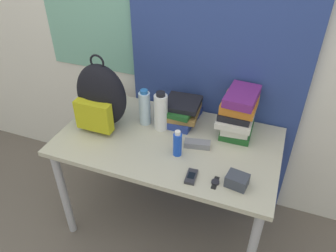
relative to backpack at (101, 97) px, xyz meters
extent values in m
cube|color=silver|center=(0.44, 0.45, 0.31)|extent=(6.00, 0.05, 2.50)
cube|color=#75B299|center=(-0.09, 0.42, 0.36)|extent=(1.10, 0.01, 0.80)
cube|color=navy|center=(0.60, 0.40, 0.31)|extent=(1.12, 0.04, 2.50)
cube|color=#B7B299|center=(0.44, -0.01, -0.21)|extent=(1.31, 0.74, 0.03)
cylinder|color=#B2B2B7|center=(-0.16, -0.32, -0.58)|extent=(0.05, 0.05, 0.72)
cylinder|color=#B2B2B7|center=(-0.16, 0.31, -0.58)|extent=(0.05, 0.05, 0.72)
cylinder|color=#B2B2B7|center=(1.04, 0.31, -0.58)|extent=(0.05, 0.05, 0.72)
ellipsoid|color=black|center=(0.00, 0.01, 0.01)|extent=(0.32, 0.18, 0.41)
cube|color=#B2AD19|center=(0.00, -0.10, -0.07)|extent=(0.23, 0.06, 0.18)
torus|color=black|center=(0.00, 0.01, 0.23)|extent=(0.09, 0.01, 0.09)
cube|color=navy|center=(0.45, 0.22, -0.17)|extent=(0.20, 0.29, 0.05)
cube|color=olive|center=(0.46, 0.21, -0.13)|extent=(0.22, 0.27, 0.04)
cube|color=#1E5623|center=(0.45, 0.21, -0.10)|extent=(0.17, 0.27, 0.03)
cube|color=black|center=(0.45, 0.21, -0.06)|extent=(0.23, 0.22, 0.03)
cube|color=#1E5623|center=(0.81, 0.21, -0.18)|extent=(0.18, 0.25, 0.04)
cube|color=silver|center=(0.80, 0.22, -0.13)|extent=(0.18, 0.27, 0.05)
cube|color=silver|center=(0.79, 0.21, -0.09)|extent=(0.21, 0.27, 0.04)
cube|color=black|center=(0.79, 0.23, -0.05)|extent=(0.19, 0.25, 0.04)
cube|color=orange|center=(0.80, 0.22, 0.00)|extent=(0.20, 0.22, 0.06)
cube|color=#6B2370|center=(0.81, 0.22, 0.06)|extent=(0.19, 0.27, 0.05)
cylinder|color=silver|center=(0.24, 0.11, -0.09)|extent=(0.07, 0.07, 0.22)
cylinder|color=#286BB7|center=(0.24, 0.11, 0.03)|extent=(0.05, 0.05, 0.02)
cylinder|color=white|center=(0.36, 0.09, -0.08)|extent=(0.08, 0.08, 0.23)
cylinder|color=black|center=(0.36, 0.09, 0.05)|extent=(0.05, 0.05, 0.02)
cylinder|color=blue|center=(0.53, -0.11, -0.13)|extent=(0.05, 0.05, 0.14)
cylinder|color=white|center=(0.53, -0.11, -0.05)|extent=(0.03, 0.03, 0.02)
cube|color=#2D2D33|center=(0.66, -0.26, -0.19)|extent=(0.06, 0.11, 0.02)
cube|color=black|center=(0.66, -0.26, -0.18)|extent=(0.04, 0.05, 0.00)
cube|color=gray|center=(0.62, -0.01, -0.18)|extent=(0.16, 0.08, 0.04)
cube|color=#383D47|center=(0.89, -0.23, -0.16)|extent=(0.12, 0.10, 0.06)
cube|color=black|center=(0.79, -0.26, -0.19)|extent=(0.02, 0.09, 0.00)
cylinder|color=#232328|center=(0.79, -0.26, -0.19)|extent=(0.04, 0.04, 0.01)
camera|label=1|loc=(0.99, -1.45, 1.01)|focal=35.00mm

